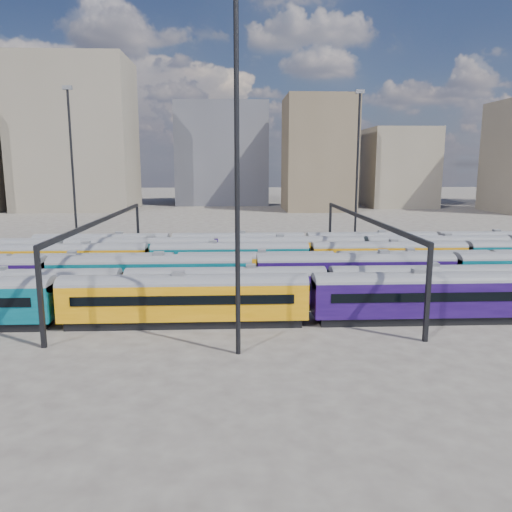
{
  "coord_description": "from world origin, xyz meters",
  "views": [
    {
      "loc": [
        -5.34,
        -57.41,
        13.97
      ],
      "look_at": [
        -2.54,
        2.03,
        3.0
      ],
      "focal_mm": 35.0,
      "sensor_mm": 36.0,
      "label": 1
    }
  ],
  "objects_px": {
    "mast_2": "(237,164)",
    "rake_0": "(185,294)",
    "rake_2": "(152,271)",
    "rake_1": "(328,282)"
  },
  "relations": [
    {
      "from": "rake_2",
      "to": "mast_2",
      "type": "bearing_deg",
      "value": -62.13
    },
    {
      "from": "rake_2",
      "to": "rake_1",
      "type": "bearing_deg",
      "value": -15.56
    },
    {
      "from": "rake_0",
      "to": "rake_1",
      "type": "relative_size",
      "value": 0.92
    },
    {
      "from": "mast_2",
      "to": "rake_0",
      "type": "bearing_deg",
      "value": 123.13
    },
    {
      "from": "rake_1",
      "to": "rake_2",
      "type": "bearing_deg",
      "value": 164.44
    },
    {
      "from": "rake_0",
      "to": "mast_2",
      "type": "distance_m",
      "value": 13.92
    },
    {
      "from": "rake_0",
      "to": "rake_1",
      "type": "xyz_separation_m",
      "value": [
        13.53,
        5.0,
        -0.27
      ]
    },
    {
      "from": "rake_0",
      "to": "mast_2",
      "type": "relative_size",
      "value": 4.27
    },
    {
      "from": "rake_1",
      "to": "mast_2",
      "type": "xyz_separation_m",
      "value": [
        -8.96,
        -12.0,
        11.4
      ]
    },
    {
      "from": "rake_1",
      "to": "mast_2",
      "type": "relative_size",
      "value": 4.65
    }
  ]
}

